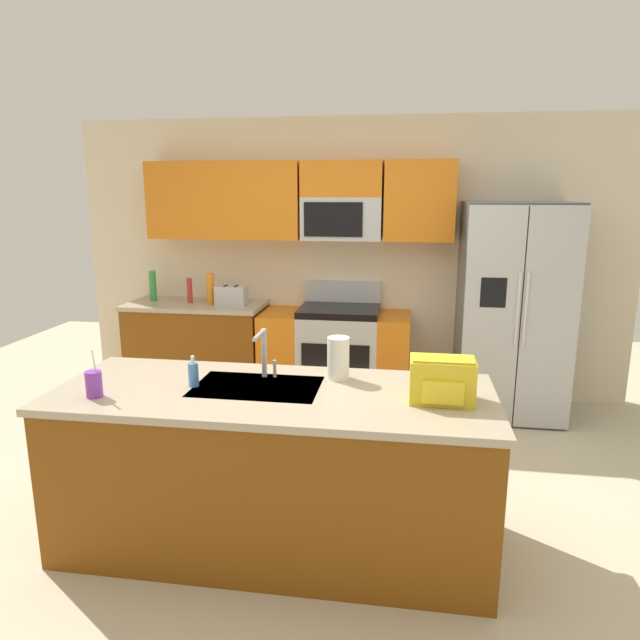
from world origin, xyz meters
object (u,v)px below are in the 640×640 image
object	(u,v)px
range_oven	(335,355)
refrigerator	(512,311)
toaster	(231,295)
sink_faucet	(264,350)
pepper_mill	(190,291)
paper_towel_roll	(338,358)
backpack	(442,379)
bottle_green	(153,286)
bottle_orange	(211,289)
soap_dispenser	(193,374)
drink_cup_purple	(94,384)

from	to	relation	value
range_oven	refrigerator	size ratio (longest dim) A/B	0.74
refrigerator	toaster	size ratio (longest dim) A/B	6.61
sink_faucet	pepper_mill	bearing A→B (deg)	121.10
pepper_mill	sink_faucet	world-z (taller)	sink_faucet
range_oven	paper_towel_roll	distance (m)	2.11
pepper_mill	backpack	bearing A→B (deg)	-45.84
toaster	bottle_green	distance (m)	0.82
toaster	bottle_orange	world-z (taller)	bottle_orange
range_oven	backpack	bearing A→B (deg)	-70.12
refrigerator	sink_faucet	bearing A→B (deg)	-130.26
pepper_mill	bottle_green	bearing A→B (deg)	172.57
refrigerator	pepper_mill	world-z (taller)	refrigerator
pepper_mill	bottle_orange	bearing A→B (deg)	-10.18
bottle_orange	paper_towel_roll	world-z (taller)	bottle_orange
range_oven	sink_faucet	bearing A→B (deg)	-93.99
refrigerator	soap_dispenser	distance (m)	2.99
bottle_green	drink_cup_purple	distance (m)	2.68
range_oven	drink_cup_purple	bearing A→B (deg)	-110.57
range_oven	soap_dispenser	size ratio (longest dim) A/B	8.00
refrigerator	drink_cup_purple	bearing A→B (deg)	-135.73
sink_faucet	paper_towel_roll	size ratio (longest dim) A/B	1.17
bottle_orange	toaster	bearing A→B (deg)	-2.92
range_oven	drink_cup_purple	size ratio (longest dim) A/B	5.31
soap_dispenser	backpack	xyz separation A→B (m)	(1.32, -0.03, 0.05)
pepper_mill	paper_towel_roll	bearing A→B (deg)	-50.43
refrigerator	backpack	size ratio (longest dim) A/B	5.78
bottle_orange	backpack	size ratio (longest dim) A/B	0.91
backpack	bottle_green	bearing A→B (deg)	138.16
bottle_green	soap_dispenser	world-z (taller)	bottle_green
range_oven	backpack	distance (m)	2.50
bottle_green	soap_dispenser	size ratio (longest dim) A/B	1.70
range_oven	bottle_orange	distance (m)	1.32
pepper_mill	paper_towel_roll	distance (m)	2.61
refrigerator	paper_towel_roll	size ratio (longest dim) A/B	7.71
soap_dispenser	backpack	world-z (taller)	backpack
refrigerator	bottle_orange	xyz separation A→B (m)	(-2.72, 0.03, 0.12)
sink_faucet	refrigerator	bearing A→B (deg)	49.74
range_oven	soap_dispenser	distance (m)	2.37
bottle_green	sink_faucet	distance (m)	2.67
drink_cup_purple	backpack	bearing A→B (deg)	6.66
drink_cup_purple	backpack	size ratio (longest dim) A/B	0.80
paper_towel_roll	backpack	distance (m)	0.62
soap_dispenser	toaster	bearing A→B (deg)	102.20
bottle_orange	sink_faucet	xyz separation A→B (m)	(1.02, -2.03, 0.02)
pepper_mill	soap_dispenser	bearing A→B (deg)	-68.25
drink_cup_purple	paper_towel_roll	bearing A→B (deg)	21.72
bottle_orange	backpack	distance (m)	3.00
bottle_orange	soap_dispenser	size ratio (longest dim) A/B	1.71
toaster	paper_towel_roll	size ratio (longest dim) A/B	1.17
bottle_orange	bottle_green	distance (m)	0.62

